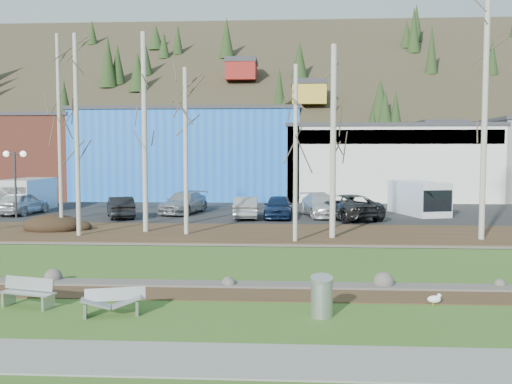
# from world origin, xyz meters

# --- Properties ---
(ground) EXTENTS (200.00, 200.00, 0.00)m
(ground) POSITION_xyz_m (0.00, 0.00, 0.00)
(ground) COLOR #3B5A1F
(ground) RESTS_ON ground
(footpath) EXTENTS (80.00, 2.00, 0.04)m
(footpath) POSITION_xyz_m (0.00, -3.50, 0.02)
(footpath) COLOR slate
(footpath) RESTS_ON ground
(dirt_strip) EXTENTS (80.00, 1.80, 0.03)m
(dirt_strip) POSITION_xyz_m (0.00, 2.10, 0.01)
(dirt_strip) COLOR #382616
(dirt_strip) RESTS_ON ground
(near_bank_rocks) EXTENTS (80.00, 0.80, 0.50)m
(near_bank_rocks) POSITION_xyz_m (0.00, 3.10, 0.00)
(near_bank_rocks) COLOR #47423D
(near_bank_rocks) RESTS_ON ground
(river) EXTENTS (80.00, 8.00, 0.90)m
(river) POSITION_xyz_m (0.00, 7.20, 0.00)
(river) COLOR #122230
(river) RESTS_ON ground
(far_bank_rocks) EXTENTS (80.00, 0.80, 0.46)m
(far_bank_rocks) POSITION_xyz_m (0.00, 11.30, 0.00)
(far_bank_rocks) COLOR #47423D
(far_bank_rocks) RESTS_ON ground
(far_bank) EXTENTS (80.00, 7.00, 0.15)m
(far_bank) POSITION_xyz_m (0.00, 14.50, 0.07)
(far_bank) COLOR #382616
(far_bank) RESTS_ON ground
(parking_lot) EXTENTS (80.00, 14.00, 0.14)m
(parking_lot) POSITION_xyz_m (0.00, 25.00, 0.07)
(parking_lot) COLOR black
(parking_lot) RESTS_ON ground
(building_brick) EXTENTS (16.32, 12.24, 7.80)m
(building_brick) POSITION_xyz_m (-24.00, 39.00, 3.91)
(building_brick) COLOR brown
(building_brick) RESTS_ON ground
(building_blue) EXTENTS (20.40, 12.24, 8.30)m
(building_blue) POSITION_xyz_m (-6.00, 39.00, 4.16)
(building_blue) COLOR blue
(building_blue) RESTS_ON ground
(building_white) EXTENTS (18.36, 12.24, 6.80)m
(building_white) POSITION_xyz_m (12.00, 38.98, 3.41)
(building_white) COLOR silver
(building_white) RESTS_ON ground
(hillside) EXTENTS (160.00, 72.00, 35.00)m
(hillside) POSITION_xyz_m (0.00, 84.00, 17.50)
(hillside) COLOR #373120
(hillside) RESTS_ON ground
(bench_intact) EXTENTS (1.68, 0.87, 0.81)m
(bench_intact) POSITION_xyz_m (-4.11, 0.34, 0.40)
(bench_intact) COLOR #AFB1B4
(bench_intact) RESTS_ON ground
(bench_damaged) EXTENTS (1.65, 0.91, 0.70)m
(bench_damaged) POSITION_xyz_m (-1.49, -0.35, 0.36)
(bench_damaged) COLOR #AFB1B4
(bench_damaged) RESTS_ON ground
(litter_bin) EXTENTS (0.62, 0.62, 0.99)m
(litter_bin) POSITION_xyz_m (4.06, -0.17, 0.50)
(litter_bin) COLOR #AFB1B4
(litter_bin) RESTS_ON ground
(seagull) EXTENTS (0.45, 0.22, 0.33)m
(seagull) POSITION_xyz_m (7.32, 1.16, 0.18)
(seagull) COLOR gold
(seagull) RESTS_ON ground
(dirt_mound) EXTENTS (3.17, 2.24, 0.62)m
(dirt_mound) POSITION_xyz_m (-9.54, 14.75, 0.46)
(dirt_mound) COLOR black
(dirt_mound) RESTS_ON far_bank
(birch_1) EXTENTS (0.19, 0.19, 10.33)m
(birch_1) POSITION_xyz_m (-8.89, 14.38, 5.32)
(birch_1) COLOR beige
(birch_1) RESTS_ON far_bank
(birch_2) EXTENTS (0.27, 0.27, 10.40)m
(birch_2) POSITION_xyz_m (-4.40, 14.54, 5.35)
(birch_2) COLOR beige
(birch_2) RESTS_ON far_bank
(birch_3) EXTENTS (0.22, 0.22, 10.03)m
(birch_3) POSITION_xyz_m (-7.40, 12.93, 5.17)
(birch_3) COLOR beige
(birch_3) RESTS_ON far_bank
(birch_4) EXTENTS (0.23, 0.23, 8.45)m
(birch_4) POSITION_xyz_m (-2.08, 13.72, 4.37)
(birch_4) COLOR beige
(birch_4) RESTS_ON far_bank
(birch_5) EXTENTS (0.20, 0.20, 8.24)m
(birch_5) POSITION_xyz_m (3.47, 11.71, 4.27)
(birch_5) COLOR beige
(birch_5) RESTS_ON far_bank
(birch_6) EXTENTS (0.28, 0.28, 9.36)m
(birch_6) POSITION_xyz_m (5.31, 12.94, 4.83)
(birch_6) COLOR beige
(birch_6) RESTS_ON far_bank
(birch_7) EXTENTS (0.27, 0.27, 13.00)m
(birch_7) POSITION_xyz_m (12.44, 12.82, 6.65)
(birch_7) COLOR beige
(birch_7) RESTS_ON far_bank
(street_lamp) EXTENTS (1.61, 0.63, 4.28)m
(street_lamp) POSITION_xyz_m (-14.24, 20.22, 3.50)
(street_lamp) COLOR #262628
(street_lamp) RESTS_ON parking_lot
(car_0) EXTENTS (2.25, 4.66, 1.53)m
(car_0) POSITION_xyz_m (-14.84, 22.28, 0.91)
(car_0) COLOR silver
(car_0) RESTS_ON parking_lot
(car_1) EXTENTS (2.91, 4.40, 1.37)m
(car_1) POSITION_xyz_m (-7.59, 20.63, 0.82)
(car_1) COLOR black
(car_1) RESTS_ON parking_lot
(car_2) EXTENTS (3.06, 5.35, 1.46)m
(car_2) POSITION_xyz_m (-4.06, 23.58, 0.87)
(car_2) COLOR #989C9F
(car_2) RESTS_ON parking_lot
(car_3) EXTENTS (1.81, 4.33, 1.47)m
(car_3) POSITION_xyz_m (2.49, 21.08, 0.87)
(car_3) COLOR #142649
(car_3) RESTS_ON parking_lot
(car_4) EXTENTS (1.66, 4.30, 1.40)m
(car_4) POSITION_xyz_m (0.45, 20.87, 0.84)
(car_4) COLOR #A6A5A7
(car_4) RESTS_ON parking_lot
(car_5) EXTENTS (4.62, 6.21, 1.57)m
(car_5) POSITION_xyz_m (6.74, 20.86, 0.92)
(car_5) COLOR #2A2B2D
(car_5) RESTS_ON parking_lot
(car_6) EXTENTS (3.00, 5.36, 1.47)m
(car_6) POSITION_xyz_m (5.26, 22.15, 0.87)
(car_6) COLOR silver
(car_6) RESTS_ON parking_lot
(van_white) EXTENTS (3.39, 5.45, 2.22)m
(van_white) POSITION_xyz_m (11.94, 23.73, 1.25)
(van_white) COLOR white
(van_white) RESTS_ON parking_lot
(van_grey) EXTENTS (2.30, 5.28, 2.29)m
(van_grey) POSITION_xyz_m (-15.53, 24.44, 1.29)
(van_grey) COLOR silver
(van_grey) RESTS_ON parking_lot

